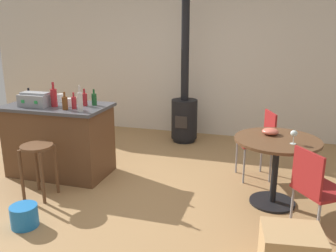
{
  "coord_description": "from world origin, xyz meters",
  "views": [
    {
      "loc": [
        1.46,
        -3.52,
        1.9
      ],
      "look_at": [
        0.36,
        0.2,
        0.81
      ],
      "focal_mm": 37.83,
      "sensor_mm": 36.0,
      "label": 1
    }
  ],
  "objects_px": {
    "bottle_2": "(85,99)",
    "bottle_6": "(80,102)",
    "cup_3": "(69,102)",
    "serving_bowl": "(270,131)",
    "bottle_4": "(94,99)",
    "cup_1": "(46,97)",
    "bottle_0": "(65,103)",
    "bottle_3": "(54,97)",
    "toolbox": "(36,99)",
    "folding_chair_near": "(260,139)",
    "cup_0": "(78,100)",
    "folding_chair_far": "(316,187)",
    "wood_stove": "(184,109)",
    "cup_2": "(61,98)",
    "wooden_stool": "(38,158)",
    "cup_4": "(36,96)",
    "wine_glass": "(294,134)",
    "bottle_1": "(29,97)",
    "bottle_5": "(74,103)",
    "plastic_bucket": "(24,216)",
    "kitchen_island": "(60,140)",
    "cardboard_box": "(291,252)",
    "dining_table": "(276,155)"
  },
  "relations": [
    {
      "from": "serving_bowl",
      "to": "plastic_bucket",
      "type": "bearing_deg",
      "value": -149.53
    },
    {
      "from": "wooden_stool",
      "to": "wine_glass",
      "type": "bearing_deg",
      "value": 9.44
    },
    {
      "from": "folding_chair_far",
      "to": "cup_3",
      "type": "distance_m",
      "value": 3.0
    },
    {
      "from": "folding_chair_near",
      "to": "cup_0",
      "type": "distance_m",
      "value": 2.4
    },
    {
      "from": "bottle_2",
      "to": "bottle_5",
      "type": "xyz_separation_m",
      "value": [
        -0.04,
        -0.2,
        -0.01
      ]
    },
    {
      "from": "bottle_2",
      "to": "cup_0",
      "type": "bearing_deg",
      "value": 147.12
    },
    {
      "from": "bottle_4",
      "to": "bottle_6",
      "type": "distance_m",
      "value": 0.37
    },
    {
      "from": "bottle_4",
      "to": "wine_glass",
      "type": "relative_size",
      "value": 1.44
    },
    {
      "from": "toolbox",
      "to": "cup_0",
      "type": "relative_size",
      "value": 3.41
    },
    {
      "from": "cup_0",
      "to": "cup_1",
      "type": "distance_m",
      "value": 0.52
    },
    {
      "from": "bottle_3",
      "to": "serving_bowl",
      "type": "bearing_deg",
      "value": 2.93
    },
    {
      "from": "folding_chair_far",
      "to": "bottle_4",
      "type": "distance_m",
      "value": 2.78
    },
    {
      "from": "cup_0",
      "to": "cup_4",
      "type": "bearing_deg",
      "value": 174.79
    },
    {
      "from": "bottle_5",
      "to": "serving_bowl",
      "type": "relative_size",
      "value": 1.13
    },
    {
      "from": "folding_chair_far",
      "to": "wood_stove",
      "type": "height_order",
      "value": "wood_stove"
    },
    {
      "from": "folding_chair_near",
      "to": "cup_4",
      "type": "relative_size",
      "value": 7.14
    },
    {
      "from": "toolbox",
      "to": "plastic_bucket",
      "type": "relative_size",
      "value": 1.43
    },
    {
      "from": "dining_table",
      "to": "wine_glass",
      "type": "relative_size",
      "value": 6.32
    },
    {
      "from": "folding_chair_near",
      "to": "bottle_4",
      "type": "xyz_separation_m",
      "value": [
        -2.07,
        -0.47,
        0.49
      ]
    },
    {
      "from": "cup_3",
      "to": "serving_bowl",
      "type": "relative_size",
      "value": 0.69
    },
    {
      "from": "cup_3",
      "to": "wood_stove",
      "type": "bearing_deg",
      "value": 60.26
    },
    {
      "from": "bottle_1",
      "to": "bottle_5",
      "type": "relative_size",
      "value": 0.97
    },
    {
      "from": "wooden_stool",
      "to": "serving_bowl",
      "type": "xyz_separation_m",
      "value": [
        2.5,
        0.73,
        0.32
      ]
    },
    {
      "from": "bottle_4",
      "to": "cup_1",
      "type": "distance_m",
      "value": 0.77
    },
    {
      "from": "serving_bowl",
      "to": "wood_stove",
      "type": "bearing_deg",
      "value": 128.6
    },
    {
      "from": "bottle_1",
      "to": "cup_2",
      "type": "bearing_deg",
      "value": 25.07
    },
    {
      "from": "folding_chair_near",
      "to": "bottle_5",
      "type": "distance_m",
      "value": 2.37
    },
    {
      "from": "kitchen_island",
      "to": "cup_1",
      "type": "xyz_separation_m",
      "value": [
        -0.3,
        0.21,
        0.51
      ]
    },
    {
      "from": "serving_bowl",
      "to": "plastic_bucket",
      "type": "xyz_separation_m",
      "value": [
        -2.26,
        -1.33,
        -0.68
      ]
    },
    {
      "from": "toolbox",
      "to": "cup_3",
      "type": "xyz_separation_m",
      "value": [
        0.42,
        0.09,
        -0.03
      ]
    },
    {
      "from": "serving_bowl",
      "to": "kitchen_island",
      "type": "bearing_deg",
      "value": -178.85
    },
    {
      "from": "folding_chair_far",
      "to": "bottle_3",
      "type": "relative_size",
      "value": 2.8
    },
    {
      "from": "folding_chair_far",
      "to": "wood_stove",
      "type": "distance_m",
      "value": 3.1
    },
    {
      "from": "kitchen_island",
      "to": "wood_stove",
      "type": "bearing_deg",
      "value": 55.61
    },
    {
      "from": "wood_stove",
      "to": "cardboard_box",
      "type": "xyz_separation_m",
      "value": [
        1.63,
        -3.07,
        -0.38
      ]
    },
    {
      "from": "bottle_0",
      "to": "bottle_3",
      "type": "relative_size",
      "value": 0.7
    },
    {
      "from": "toolbox",
      "to": "cup_4",
      "type": "height_order",
      "value": "toolbox"
    },
    {
      "from": "folding_chair_far",
      "to": "plastic_bucket",
      "type": "distance_m",
      "value": 2.78
    },
    {
      "from": "folding_chair_near",
      "to": "cup_4",
      "type": "height_order",
      "value": "cup_4"
    },
    {
      "from": "folding_chair_near",
      "to": "cup_3",
      "type": "xyz_separation_m",
      "value": [
        -2.34,
        -0.63,
        0.47
      ]
    },
    {
      "from": "bottle_4",
      "to": "cup_2",
      "type": "height_order",
      "value": "bottle_4"
    },
    {
      "from": "wooden_stool",
      "to": "bottle_2",
      "type": "bearing_deg",
      "value": 74.04
    },
    {
      "from": "bottle_2",
      "to": "bottle_6",
      "type": "bearing_deg",
      "value": -69.27
    },
    {
      "from": "folding_chair_near",
      "to": "cup_2",
      "type": "relative_size",
      "value": 7.14
    },
    {
      "from": "bottle_5",
      "to": "toolbox",
      "type": "bearing_deg",
      "value": 178.62
    },
    {
      "from": "cup_2",
      "to": "folding_chair_far",
      "type": "bearing_deg",
      "value": -15.64
    },
    {
      "from": "wine_glass",
      "to": "serving_bowl",
      "type": "relative_size",
      "value": 0.8
    },
    {
      "from": "bottle_2",
      "to": "plastic_bucket",
      "type": "relative_size",
      "value": 0.82
    },
    {
      "from": "folding_chair_far",
      "to": "bottle_0",
      "type": "bearing_deg",
      "value": 170.33
    },
    {
      "from": "bottle_0",
      "to": "bottle_1",
      "type": "distance_m",
      "value": 0.72
    }
  ]
}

